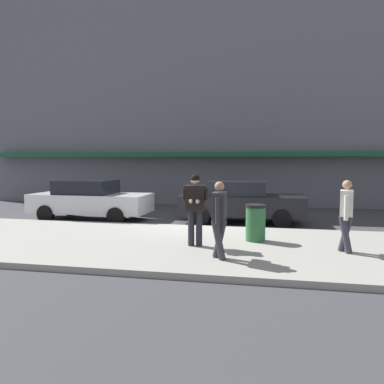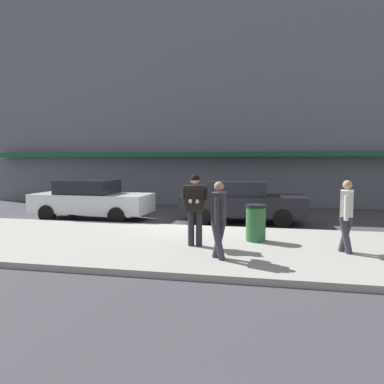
{
  "view_description": "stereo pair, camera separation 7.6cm",
  "coord_description": "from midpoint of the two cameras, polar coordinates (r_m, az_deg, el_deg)",
  "views": [
    {
      "loc": [
        2.45,
        -12.3,
        2.28
      ],
      "look_at": [
        0.57,
        -3.02,
        1.49
      ],
      "focal_mm": 35.0,
      "sensor_mm": 36.0,
      "label": 1
    },
    {
      "loc": [
        2.52,
        -12.28,
        2.28
      ],
      "look_at": [
        0.57,
        -3.02,
        1.49
      ],
      "focal_mm": 35.0,
      "sensor_mm": 36.0,
      "label": 2
    }
  ],
  "objects": [
    {
      "name": "trash_bin",
      "position": [
        10.16,
        9.45,
        -4.61
      ],
      "size": [
        0.55,
        0.55,
        0.98
      ],
      "color": "#2D6638",
      "rests_on": "sidewalk"
    },
    {
      "name": "man_texting_on_phone",
      "position": [
        9.35,
        0.24,
        -1.55
      ],
      "size": [
        0.65,
        0.61,
        1.81
      ],
      "color": "#23232B",
      "rests_on": "sidewalk"
    },
    {
      "name": "sidewalk",
      "position": [
        9.81,
        2.44,
        -8.25
      ],
      "size": [
        32.0,
        5.3,
        0.14
      ],
      "primitive_type": "cube",
      "color": "#99968E",
      "rests_on": "ground"
    },
    {
      "name": "storefront_facade",
      "position": [
        21.25,
        7.49,
        16.08
      ],
      "size": [
        28.0,
        4.7,
        12.94
      ],
      "color": "slate",
      "rests_on": "ground"
    },
    {
      "name": "pedestrian_in_light_coat",
      "position": [
        9.41,
        22.24,
        -2.75
      ],
      "size": [
        0.38,
        0.59,
        1.7
      ],
      "color": "#33333D",
      "rests_on": "sidewalk"
    },
    {
      "name": "parked_sedan_near",
      "position": [
        14.9,
        -15.41,
        -1.13
      ],
      "size": [
        4.53,
        1.99,
        1.54
      ],
      "color": "silver",
      "rests_on": "ground"
    },
    {
      "name": "curb_paint_line",
      "position": [
        12.64,
        4.51,
        -5.62
      ],
      "size": [
        28.0,
        0.12,
        0.01
      ],
      "primitive_type": "cube",
      "color": "silver",
      "rests_on": "ground"
    },
    {
      "name": "ground_plane",
      "position": [
        12.74,
        -0.0,
        -5.53
      ],
      "size": [
        80.0,
        80.0,
        0.0
      ],
      "primitive_type": "plane",
      "color": "#3D3D42"
    },
    {
      "name": "pedestrian_with_bag",
      "position": [
        8.18,
        3.93,
        -3.49
      ],
      "size": [
        0.33,
        0.72,
        1.7
      ],
      "color": "#33333D",
      "rests_on": "sidewalk"
    },
    {
      "name": "parked_sedan_mid",
      "position": [
        13.89,
        7.27,
        -1.42
      ],
      "size": [
        4.54,
        2.0,
        1.54
      ],
      "color": "black",
      "rests_on": "ground"
    }
  ]
}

